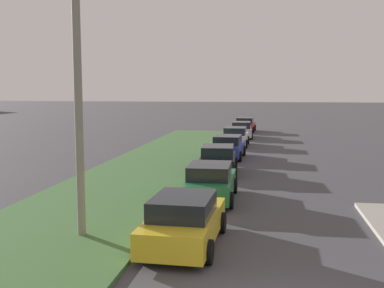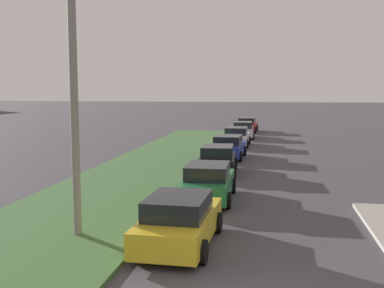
% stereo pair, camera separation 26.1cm
% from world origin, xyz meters
% --- Properties ---
extents(grass_median, '(60.00, 6.00, 0.12)m').
position_xyz_m(grass_median, '(10.00, 6.80, 0.06)').
color(grass_median, '#3D6633').
rests_on(grass_median, ground).
extents(parked_car_yellow, '(4.35, 2.12, 1.47)m').
position_xyz_m(parked_car_yellow, '(4.54, 2.69, 0.72)').
color(parked_car_yellow, gold).
rests_on(parked_car_yellow, ground).
extents(parked_car_green, '(4.32, 2.06, 1.47)m').
position_xyz_m(parked_car_green, '(10.18, 2.64, 0.72)').
color(parked_car_green, '#1E6B38').
rests_on(parked_car_green, ground).
extents(parked_car_black, '(4.39, 2.20, 1.47)m').
position_xyz_m(parked_car_black, '(16.26, 2.96, 0.72)').
color(parked_car_black, black).
rests_on(parked_car_black, ground).
extents(parked_car_blue, '(4.37, 2.15, 1.47)m').
position_xyz_m(parked_car_blue, '(21.71, 2.89, 0.72)').
color(parked_car_blue, '#23389E').
rests_on(parked_car_blue, ground).
extents(parked_car_white, '(4.32, 2.06, 1.47)m').
position_xyz_m(parked_car_white, '(28.30, 2.87, 0.72)').
color(parked_car_white, silver).
rests_on(parked_car_white, ground).
extents(parked_car_silver, '(4.39, 2.20, 1.47)m').
position_xyz_m(parked_car_silver, '(34.45, 2.75, 0.72)').
color(parked_car_silver, '#B2B5BA').
rests_on(parked_car_silver, ground).
extents(parked_car_red, '(4.37, 2.15, 1.47)m').
position_xyz_m(parked_car_red, '(40.64, 2.70, 0.72)').
color(parked_car_red, red).
rests_on(parked_car_red, ground).
extents(streetlight, '(0.90, 2.84, 7.50)m').
position_xyz_m(streetlight, '(4.63, 5.47, 4.39)').
color(streetlight, gray).
rests_on(streetlight, ground).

